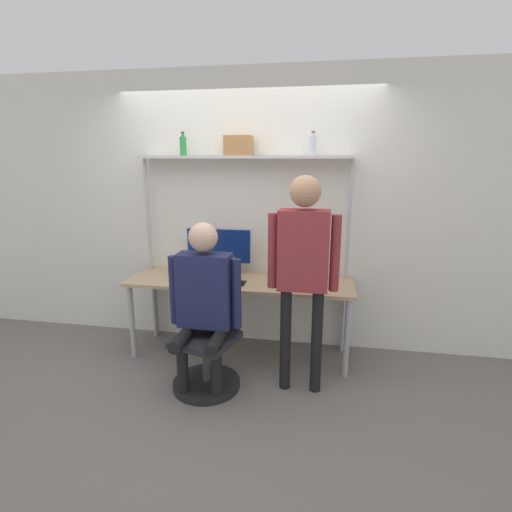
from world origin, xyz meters
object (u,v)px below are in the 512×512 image
cell_phone (241,283)px  bottle_green (183,146)px  laptop (217,275)px  storage_box (239,146)px  monitor (219,248)px  person_seated (204,294)px  office_chair (208,355)px  person_standing (303,258)px  bottle_clear (313,145)px

cell_phone → bottle_green: (-0.62, 0.33, 1.23)m
laptop → storage_box: 1.21m
bottle_green → monitor: bearing=-4.3°
cell_phone → bottle_green: 1.41m
bottle_green → storage_box: bearing=0.0°
person_seated → bottle_green: bottle_green is taller
monitor → office_chair: bearing=-82.0°
cell_phone → person_seated: person_seated is taller
person_seated → person_standing: size_ratio=0.79×
bottle_green → bottle_clear: (1.22, -0.00, -0.00)m
cell_phone → storage_box: 1.27m
person_seated → storage_box: bearing=83.1°
person_standing → storage_box: 1.31m
person_standing → storage_box: bearing=132.2°
storage_box → laptop: bearing=-117.4°
bottle_clear → laptop: bearing=-160.4°
laptop → storage_box: storage_box is taller
laptop → office_chair: laptop is taller
monitor → laptop: monitor is taller
bottle_clear → storage_box: 0.68m
office_chair → bottle_green: size_ratio=4.16×
laptop → cell_phone: 0.25m
office_chair → person_seated: person_seated is taller
person_seated → bottle_clear: 1.64m
storage_box → cell_phone: bearing=-75.3°
monitor → office_chair: (0.11, -0.79, -0.73)m
person_seated → office_chair: bearing=76.0°
cell_phone → bottle_clear: 1.40m
person_seated → person_standing: person_standing is taller
monitor → bottle_green: 1.03m
monitor → storage_box: bearing=7.0°
bottle_clear → storage_box: size_ratio=0.87×
monitor → office_chair: size_ratio=0.72×
cell_phone → person_standing: size_ratio=0.09×
office_chair → bottle_clear: bearing=46.3°
bottle_green → bottle_clear: 1.22m
person_standing → office_chair: bearing=-174.3°
person_standing → storage_box: size_ratio=7.28×
office_chair → bottle_green: bearing=118.6°
monitor → storage_box: storage_box is taller
laptop → cell_phone: bearing=-7.4°
person_seated → bottle_green: size_ratio=6.39×
monitor → laptop: size_ratio=2.11×
cell_phone → bottle_clear: bottle_clear is taller
monitor → laptop: bearing=-79.7°
cell_phone → bottle_clear: size_ratio=0.72×
person_seated → bottle_green: (-0.43, 0.85, 1.16)m
person_standing → bottle_green: bottle_green is taller
office_chair → bottle_clear: (0.77, 0.81, 1.71)m
laptop → bottle_clear: size_ratio=1.48×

